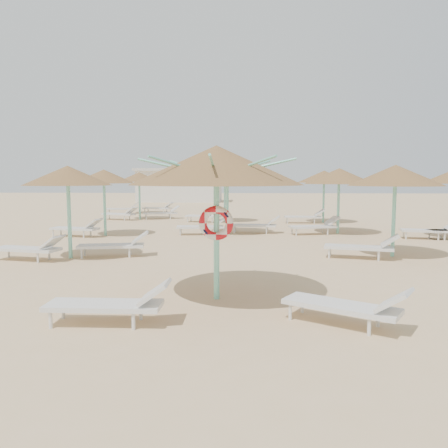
{
  "coord_description": "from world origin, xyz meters",
  "views": [
    {
      "loc": [
        0.62,
        -7.99,
        2.31
      ],
      "look_at": [
        0.12,
        1.56,
        1.3
      ],
      "focal_mm": 35.0,
      "sensor_mm": 36.0,
      "label": 1
    }
  ],
  "objects": [
    {
      "name": "ground",
      "position": [
        0.0,
        0.0,
        0.0
      ],
      "size": [
        120.0,
        120.0,
        0.0
      ],
      "primitive_type": "plane",
      "color": "#D4AE81",
      "rests_on": "ground"
    },
    {
      "name": "main_palapa",
      "position": [
        0.05,
        0.18,
        2.53
      ],
      "size": [
        3.25,
        3.25,
        2.91
      ],
      "color": "#80DEC4",
      "rests_on": "ground"
    },
    {
      "name": "lounger_main_a",
      "position": [
        -1.5,
        -1.38,
        0.34
      ],
      "size": [
        1.96,
        0.61,
        0.71
      ],
      "rotation": [
        0.0,
        0.0,
        0.01
      ],
      "color": "silver",
      "rests_on": "ground"
    },
    {
      "name": "lounger_main_b",
      "position": [
        2.21,
        -1.28,
        0.33
      ],
      "size": [
        1.94,
        1.49,
        0.7
      ],
      "rotation": [
        0.0,
        0.0,
        -0.55
      ],
      "color": "silver",
      "rests_on": "ground"
    },
    {
      "name": "palapa_field",
      "position": [
        2.16,
        10.39,
        2.29
      ],
      "size": [
        20.34,
        18.53,
        2.72
      ],
      "color": "#80DEC4",
      "rests_on": "ground"
    },
    {
      "name": "service_hut",
      "position": [
        -6.0,
        35.0,
        1.64
      ],
      "size": [
        8.4,
        4.4,
        3.25
      ],
      "color": "silver",
      "rests_on": "ground"
    }
  ]
}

